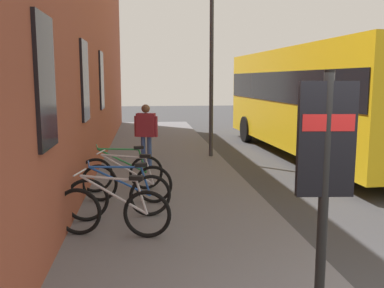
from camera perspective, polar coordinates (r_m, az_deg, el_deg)
name	(u,v)px	position (r m, az deg, el deg)	size (l,w,h in m)	color
ground	(289,185)	(10.18, 12.80, -5.41)	(60.00, 60.00, 0.00)	#38383A
sidewalk_pavement	(166,168)	(11.57, -3.54, -3.21)	(24.00, 3.50, 0.12)	slate
station_facade	(87,5)	(12.55, -13.84, 17.62)	(22.00, 0.65, 8.90)	brown
bicycle_nearest_sign	(113,211)	(6.48, -10.53, -8.78)	(0.57, 1.74, 0.97)	black
bicycle_by_door	(120,196)	(7.26, -9.64, -6.86)	(0.48, 1.76, 0.97)	black
bicycle_under_window	(127,182)	(8.19, -8.72, -5.06)	(0.56, 1.74, 0.97)	black
bicycle_leaning_wall	(122,172)	(9.04, -9.38, -3.77)	(0.48, 1.76, 0.97)	black
transit_info_sign	(326,155)	(4.25, 17.42, -1.46)	(0.13, 0.55, 2.40)	black
city_bus	(314,96)	(13.99, 15.96, 6.21)	(10.59, 2.96, 3.35)	yellow
pedestrian_near_bus	(146,129)	(11.30, -6.17, 2.00)	(0.36, 0.61, 1.67)	#334C8C
street_lamp	(211,55)	(12.84, 2.62, 11.77)	(0.28, 0.28, 5.08)	#333338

